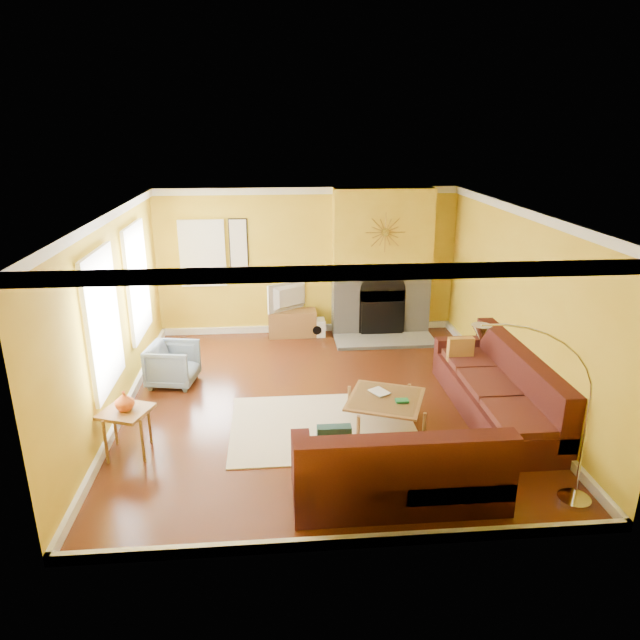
{
  "coord_description": "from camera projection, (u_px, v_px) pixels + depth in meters",
  "views": [
    {
      "loc": [
        -0.65,
        -7.29,
        3.74
      ],
      "look_at": [
        0.01,
        0.4,
        1.1
      ],
      "focal_mm": 32.0,
      "sensor_mm": 36.0,
      "label": 1
    }
  ],
  "objects": [
    {
      "name": "wall_right",
      "position": [
        519.0,
        307.0,
        7.92
      ],
      "size": [
        0.02,
        6.0,
        2.7
      ],
      "primitive_type": "cube",
      "color": "gold",
      "rests_on": "ground"
    },
    {
      "name": "coffee_table",
      "position": [
        385.0,
        410.0,
        7.5
      ],
      "size": [
        1.21,
        1.21,
        0.37
      ],
      "primitive_type": null,
      "rotation": [
        0.0,
        0.0,
        -0.37
      ],
      "color": "white",
      "rests_on": "floor"
    },
    {
      "name": "window_left_near",
      "position": [
        136.0,
        281.0,
        8.65
      ],
      "size": [
        0.06,
        1.22,
        1.72
      ],
      "primitive_type": "cube",
      "color": "white",
      "rests_on": "wall_left"
    },
    {
      "name": "crown_molding",
      "position": [
        322.0,
        216.0,
        7.28
      ],
      "size": [
        5.5,
        6.0,
        0.12
      ],
      "primitive_type": null,
      "color": "white",
      "rests_on": "ceiling"
    },
    {
      "name": "wall_front",
      "position": [
        353.0,
        421.0,
        4.86
      ],
      "size": [
        5.5,
        0.02,
        2.7
      ],
      "primitive_type": "cube",
      "color": "gold",
      "rests_on": "ground"
    },
    {
      "name": "wall_left",
      "position": [
        113.0,
        317.0,
        7.47
      ],
      "size": [
        0.02,
        6.0,
        2.7
      ],
      "primitive_type": "cube",
      "color": "gold",
      "rests_on": "ground"
    },
    {
      "name": "ceiling",
      "position": [
        322.0,
        211.0,
        7.25
      ],
      "size": [
        5.5,
        6.0,
        0.02
      ],
      "primitive_type": "cube",
      "color": "white",
      "rests_on": "ground"
    },
    {
      "name": "baseboard",
      "position": [
        322.0,
        398.0,
        8.11
      ],
      "size": [
        5.5,
        6.0,
        0.12
      ],
      "primitive_type": null,
      "color": "white",
      "rests_on": "floor"
    },
    {
      "name": "book",
      "position": [
        374.0,
        394.0,
        7.52
      ],
      "size": [
        0.3,
        0.32,
        0.03
      ],
      "primitive_type": "imported",
      "rotation": [
        0.0,
        0.0,
        0.52
      ],
      "color": "white",
      "rests_on": "coffee_table"
    },
    {
      "name": "mantel",
      "position": [
        384.0,
        271.0,
        10.25
      ],
      "size": [
        1.92,
        0.22,
        0.08
      ],
      "primitive_type": "cube",
      "color": "white",
      "rests_on": "fireplace"
    },
    {
      "name": "side_table",
      "position": [
        128.0,
        431.0,
        6.78
      ],
      "size": [
        0.67,
        0.67,
        0.57
      ],
      "primitive_type": null,
      "rotation": [
        0.0,
        0.0,
        -0.36
      ],
      "color": "olive",
      "rests_on": "floor"
    },
    {
      "name": "wall_art",
      "position": [
        239.0,
        250.0,
        10.31
      ],
      "size": [
        0.34,
        0.04,
        1.14
      ],
      "primitive_type": "cube",
      "color": "white",
      "rests_on": "wall_back"
    },
    {
      "name": "arc_lamp",
      "position": [
        535.0,
        420.0,
        5.6
      ],
      "size": [
        1.28,
        0.36,
        2.0
      ],
      "primitive_type": null,
      "color": "silver",
      "rests_on": "floor"
    },
    {
      "name": "hearth",
      "position": [
        385.0,
        341.0,
        10.35
      ],
      "size": [
        1.8,
        0.7,
        0.06
      ],
      "primitive_type": "cube",
      "color": "gray",
      "rests_on": "floor"
    },
    {
      "name": "rug",
      "position": [
        323.0,
        426.0,
        7.46
      ],
      "size": [
        2.4,
        1.8,
        0.02
      ],
      "primitive_type": "cube",
      "color": "beige",
      "rests_on": "floor"
    },
    {
      "name": "window_left_far",
      "position": [
        102.0,
        321.0,
        6.86
      ],
      "size": [
        0.06,
        1.22,
        1.72
      ],
      "primitive_type": "cube",
      "color": "white",
      "rests_on": "wall_left"
    },
    {
      "name": "floor",
      "position": [
        322.0,
        402.0,
        8.13
      ],
      "size": [
        5.5,
        6.0,
        0.02
      ],
      "primitive_type": "cube",
      "color": "#602B14",
      "rests_on": "ground"
    },
    {
      "name": "sunburst",
      "position": [
        385.0,
        232.0,
        10.03
      ],
      "size": [
        0.7,
        0.04,
        0.7
      ],
      "primitive_type": null,
      "color": "olive",
      "rests_on": "fireplace"
    },
    {
      "name": "wall_back",
      "position": [
        308.0,
        262.0,
        10.53
      ],
      "size": [
        5.5,
        0.02,
        2.7
      ],
      "primitive_type": "cube",
      "color": "gold",
      "rests_on": "ground"
    },
    {
      "name": "vase",
      "position": [
        124.0,
        401.0,
        6.65
      ],
      "size": [
        0.27,
        0.27,
        0.24
      ],
      "primitive_type": "imported",
      "rotation": [
        0.0,
        0.0,
        -0.21
      ],
      "color": "#D8591E",
      "rests_on": "side_table"
    },
    {
      "name": "sectional_sofa",
      "position": [
        417.0,
        399.0,
        7.21
      ],
      "size": [
        3.25,
        3.57,
        0.9
      ],
      "primitive_type": null,
      "color": "#471916",
      "rests_on": "floor"
    },
    {
      "name": "subwoofer",
      "position": [
        316.0,
        327.0,
        10.65
      ],
      "size": [
        0.31,
        0.31,
        0.31
      ],
      "primitive_type": "cube",
      "color": "white",
      "rests_on": "floor"
    },
    {
      "name": "media_console",
      "position": [
        292.0,
        323.0,
        10.63
      ],
      "size": [
        0.88,
        0.4,
        0.49
      ],
      "primitive_type": "cube",
      "color": "olive",
      "rests_on": "floor"
    },
    {
      "name": "fireplace",
      "position": [
        382.0,
        263.0,
        10.44
      ],
      "size": [
        1.8,
        0.4,
        2.7
      ],
      "primitive_type": null,
      "color": "gray",
      "rests_on": "floor"
    },
    {
      "name": "armchair",
      "position": [
        173.0,
        364.0,
        8.6
      ],
      "size": [
        0.8,
        0.79,
        0.64
      ],
      "primitive_type": "imported",
      "rotation": [
        0.0,
        0.0,
        1.4
      ],
      "color": "slate",
      "rests_on": "floor"
    },
    {
      "name": "window_back",
      "position": [
        203.0,
        253.0,
        10.27
      ],
      "size": [
        0.82,
        0.06,
        1.22
      ],
      "primitive_type": "cube",
      "color": "white",
      "rests_on": "wall_back"
    },
    {
      "name": "tv",
      "position": [
        292.0,
        297.0,
        10.46
      ],
      "size": [
        0.83,
        0.61,
        0.53
      ],
      "primitive_type": "imported",
      "rotation": [
        0.0,
        0.0,
        3.73
      ],
      "color": "black",
      "rests_on": "media_console"
    }
  ]
}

